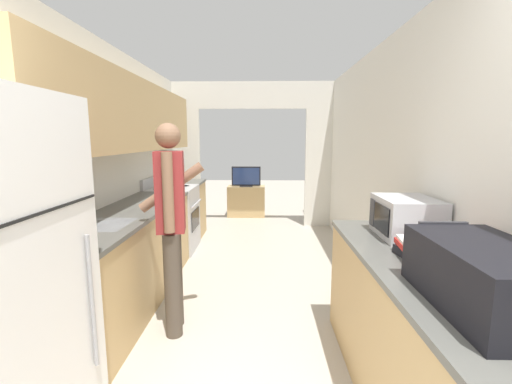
# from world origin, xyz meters

# --- Properties ---
(wall_left) EXTENTS (0.38, 7.72, 2.50)m
(wall_left) POSITION_xyz_m (-1.32, 2.50, 1.49)
(wall_left) COLOR silver
(wall_left) RESTS_ON ground_plane
(wall_right) EXTENTS (0.06, 7.72, 2.50)m
(wall_right) POSITION_xyz_m (1.40, 2.06, 1.25)
(wall_right) COLOR silver
(wall_right) RESTS_ON ground_plane
(wall_far_with_doorway) EXTENTS (3.15, 0.06, 2.50)m
(wall_far_with_doorway) POSITION_xyz_m (0.00, 5.35, 1.46)
(wall_far_with_doorway) COLOR silver
(wall_far_with_doorway) RESTS_ON ground_plane
(counter_left) EXTENTS (0.62, 3.89, 0.88)m
(counter_left) POSITION_xyz_m (-1.07, 2.83, 0.44)
(counter_left) COLOR tan
(counter_left) RESTS_ON ground_plane
(counter_right) EXTENTS (0.62, 1.90, 0.88)m
(counter_right) POSITION_xyz_m (1.07, 1.17, 0.44)
(counter_right) COLOR tan
(counter_right) RESTS_ON ground_plane
(range_oven) EXTENTS (0.66, 0.73, 1.02)m
(range_oven) POSITION_xyz_m (-1.07, 3.97, 0.45)
(range_oven) COLOR #B7B7BC
(range_oven) RESTS_ON ground_plane
(person) EXTENTS (0.54, 0.42, 1.67)m
(person) POSITION_xyz_m (-0.52, 1.94, 0.90)
(person) COLOR #4C4238
(person) RESTS_ON ground_plane
(suitcase) EXTENTS (0.38, 0.69, 0.27)m
(suitcase) POSITION_xyz_m (1.07, 0.65, 1.01)
(suitcase) COLOR black
(suitcase) RESTS_ON counter_right
(microwave) EXTENTS (0.37, 0.46, 0.27)m
(microwave) POSITION_xyz_m (1.17, 1.66, 1.02)
(microwave) COLOR #B7B7BC
(microwave) RESTS_ON counter_right
(book_stack) EXTENTS (0.26, 0.31, 0.10)m
(book_stack) POSITION_xyz_m (1.07, 1.21, 0.93)
(book_stack) COLOR black
(book_stack) RESTS_ON counter_right
(tv_cabinet) EXTENTS (0.74, 0.42, 0.60)m
(tv_cabinet) POSITION_xyz_m (-0.15, 6.11, 0.30)
(tv_cabinet) COLOR tan
(tv_cabinet) RESTS_ON ground_plane
(television) EXTENTS (0.57, 0.16, 0.40)m
(television) POSITION_xyz_m (-0.15, 6.07, 0.80)
(television) COLOR black
(television) RESTS_ON tv_cabinet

